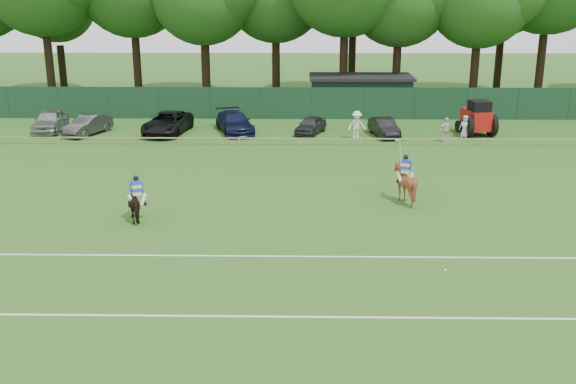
{
  "coord_description": "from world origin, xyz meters",
  "views": [
    {
      "loc": [
        0.98,
        -25.38,
        10.2
      ],
      "look_at": [
        0.5,
        3.0,
        1.4
      ],
      "focal_mm": 42.0,
      "sensor_mm": 36.0,
      "label": 1
    }
  ],
  "objects_px": {
    "spectator_left": "(357,125)",
    "tractor": "(477,119)",
    "hatch_grey": "(311,125)",
    "sedan_navy": "(235,122)",
    "sedan_silver": "(50,121)",
    "horse_dark": "(138,204)",
    "sedan_grey": "(88,125)",
    "suv_black": "(167,123)",
    "polo_ball": "(445,270)",
    "utility_shed": "(360,94)",
    "estate_black": "(384,127)",
    "spectator_right": "(465,127)",
    "horse_chestnut": "(404,184)",
    "spectator_mid": "(446,130)"
  },
  "relations": [
    {
      "from": "estate_black",
      "to": "sedan_navy",
      "type": "bearing_deg",
      "value": 163.41
    },
    {
      "from": "sedan_silver",
      "to": "spectator_left",
      "type": "relative_size",
      "value": 2.36
    },
    {
      "from": "spectator_left",
      "to": "polo_ball",
      "type": "distance_m",
      "value": 22.14
    },
    {
      "from": "suv_black",
      "to": "horse_chestnut",
      "type": "bearing_deg",
      "value": -39.77
    },
    {
      "from": "spectator_mid",
      "to": "spectator_right",
      "type": "xyz_separation_m",
      "value": [
        1.61,
        1.36,
        -0.06
      ]
    },
    {
      "from": "estate_black",
      "to": "spectator_left",
      "type": "bearing_deg",
      "value": -161.96
    },
    {
      "from": "suv_black",
      "to": "tractor",
      "type": "distance_m",
      "value": 21.81
    },
    {
      "from": "sedan_grey",
      "to": "utility_shed",
      "type": "relative_size",
      "value": 0.49
    },
    {
      "from": "horse_dark",
      "to": "sedan_grey",
      "type": "relative_size",
      "value": 0.43
    },
    {
      "from": "horse_chestnut",
      "to": "sedan_silver",
      "type": "relative_size",
      "value": 0.4
    },
    {
      "from": "sedan_navy",
      "to": "spectator_left",
      "type": "relative_size",
      "value": 2.56
    },
    {
      "from": "horse_chestnut",
      "to": "spectator_mid",
      "type": "relative_size",
      "value": 1.12
    },
    {
      "from": "spectator_right",
      "to": "polo_ball",
      "type": "bearing_deg",
      "value": -76.92
    },
    {
      "from": "horse_chestnut",
      "to": "utility_shed",
      "type": "distance_m",
      "value": 24.06
    },
    {
      "from": "sedan_grey",
      "to": "spectator_right",
      "type": "xyz_separation_m",
      "value": [
        26.36,
        -0.63,
        0.1
      ]
    },
    {
      "from": "sedan_grey",
      "to": "polo_ball",
      "type": "bearing_deg",
      "value": -28.34
    },
    {
      "from": "sedan_silver",
      "to": "spectator_left",
      "type": "xyz_separation_m",
      "value": [
        21.81,
        -2.22,
        0.19
      ]
    },
    {
      "from": "utility_shed",
      "to": "sedan_silver",
      "type": "bearing_deg",
      "value": -160.72
    },
    {
      "from": "tractor",
      "to": "spectator_left",
      "type": "bearing_deg",
      "value": -179.15
    },
    {
      "from": "spectator_right",
      "to": "sedan_navy",
      "type": "bearing_deg",
      "value": -157.24
    },
    {
      "from": "sedan_navy",
      "to": "spectator_right",
      "type": "xyz_separation_m",
      "value": [
        16.06,
        -1.43,
        0.05
      ]
    },
    {
      "from": "suv_black",
      "to": "polo_ball",
      "type": "height_order",
      "value": "suv_black"
    },
    {
      "from": "horse_dark",
      "to": "spectator_left",
      "type": "xyz_separation_m",
      "value": [
        11.14,
        16.64,
        0.24
      ]
    },
    {
      "from": "horse_dark",
      "to": "sedan_grey",
      "type": "xyz_separation_m",
      "value": [
        -7.69,
        17.95,
        -0.07
      ]
    },
    {
      "from": "spectator_right",
      "to": "tractor",
      "type": "bearing_deg",
      "value": 69.62
    },
    {
      "from": "horse_dark",
      "to": "horse_chestnut",
      "type": "bearing_deg",
      "value": 170.55
    },
    {
      "from": "spectator_left",
      "to": "tractor",
      "type": "bearing_deg",
      "value": -6.65
    },
    {
      "from": "hatch_grey",
      "to": "tractor",
      "type": "xyz_separation_m",
      "value": [
        11.64,
        -0.26,
        0.56
      ]
    },
    {
      "from": "polo_ball",
      "to": "estate_black",
      "type": "bearing_deg",
      "value": 88.82
    },
    {
      "from": "suv_black",
      "to": "tractor",
      "type": "xyz_separation_m",
      "value": [
        21.81,
        -0.13,
        0.41
      ]
    },
    {
      "from": "hatch_grey",
      "to": "estate_black",
      "type": "xyz_separation_m",
      "value": [
        5.11,
        -0.71,
        0.01
      ]
    },
    {
      "from": "sedan_silver",
      "to": "estate_black",
      "type": "relative_size",
      "value": 1.23
    },
    {
      "from": "sedan_silver",
      "to": "estate_black",
      "type": "distance_m",
      "value": 23.85
    },
    {
      "from": "hatch_grey",
      "to": "spectator_mid",
      "type": "xyz_separation_m",
      "value": [
        9.02,
        -2.52,
        0.22
      ]
    },
    {
      "from": "sedan_navy",
      "to": "spectator_left",
      "type": "height_order",
      "value": "spectator_left"
    },
    {
      "from": "suv_black",
      "to": "polo_ball",
      "type": "distance_m",
      "value": 28.02
    },
    {
      "from": "horse_dark",
      "to": "estate_black",
      "type": "height_order",
      "value": "horse_dark"
    },
    {
      "from": "polo_ball",
      "to": "tractor",
      "type": "distance_m",
      "value": 24.7
    },
    {
      "from": "utility_shed",
      "to": "spectator_left",
      "type": "bearing_deg",
      "value": -96.19
    },
    {
      "from": "sedan_silver",
      "to": "estate_black",
      "type": "xyz_separation_m",
      "value": [
        23.83,
        -1.09,
        -0.17
      ]
    },
    {
      "from": "estate_black",
      "to": "utility_shed",
      "type": "xyz_separation_m",
      "value": [
        -0.9,
        9.11,
        0.92
      ]
    },
    {
      "from": "tractor",
      "to": "hatch_grey",
      "type": "bearing_deg",
      "value": 169.07
    },
    {
      "from": "sedan_grey",
      "to": "spectator_left",
      "type": "distance_m",
      "value": 18.88
    },
    {
      "from": "sedan_silver",
      "to": "spectator_right",
      "type": "distance_m",
      "value": 29.38
    },
    {
      "from": "spectator_right",
      "to": "horse_chestnut",
      "type": "bearing_deg",
      "value": -85.74
    },
    {
      "from": "utility_shed",
      "to": "suv_black",
      "type": "bearing_deg",
      "value": -149.31
    },
    {
      "from": "sedan_grey",
      "to": "suv_black",
      "type": "relative_size",
      "value": 0.75
    },
    {
      "from": "horse_chestnut",
      "to": "suv_black",
      "type": "bearing_deg",
      "value": -24.37
    },
    {
      "from": "sedan_silver",
      "to": "utility_shed",
      "type": "distance_m",
      "value": 24.3
    },
    {
      "from": "sedan_silver",
      "to": "tractor",
      "type": "height_order",
      "value": "tractor"
    }
  ]
}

